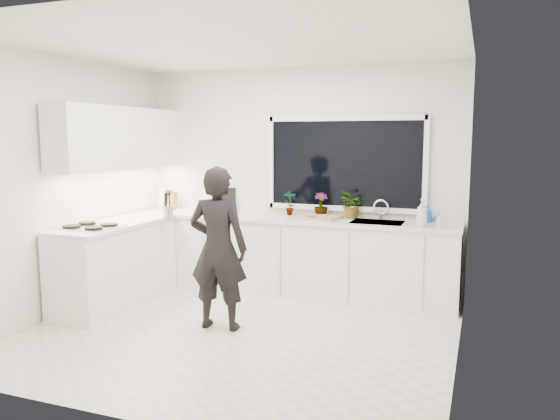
% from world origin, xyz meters
% --- Properties ---
extents(floor, '(4.00, 3.50, 0.02)m').
position_xyz_m(floor, '(0.00, 0.00, -0.01)').
color(floor, beige).
rests_on(floor, ground).
extents(wall_back, '(4.00, 0.02, 2.70)m').
position_xyz_m(wall_back, '(0.00, 1.76, 1.35)').
color(wall_back, white).
rests_on(wall_back, ground).
extents(wall_left, '(0.02, 3.50, 2.70)m').
position_xyz_m(wall_left, '(-2.01, 0.00, 1.35)').
color(wall_left, white).
rests_on(wall_left, ground).
extents(wall_right, '(0.02, 3.50, 2.70)m').
position_xyz_m(wall_right, '(2.01, 0.00, 1.35)').
color(wall_right, white).
rests_on(wall_right, ground).
extents(ceiling, '(4.00, 3.50, 0.02)m').
position_xyz_m(ceiling, '(0.00, 0.00, 2.71)').
color(ceiling, white).
rests_on(ceiling, wall_back).
extents(window, '(1.80, 0.02, 1.00)m').
position_xyz_m(window, '(0.60, 1.73, 1.55)').
color(window, black).
rests_on(window, wall_back).
extents(base_cabinets_back, '(3.92, 0.58, 0.88)m').
position_xyz_m(base_cabinets_back, '(0.00, 1.45, 0.44)').
color(base_cabinets_back, white).
rests_on(base_cabinets_back, floor).
extents(base_cabinets_left, '(0.58, 1.60, 0.88)m').
position_xyz_m(base_cabinets_left, '(-1.67, 0.35, 0.44)').
color(base_cabinets_left, white).
rests_on(base_cabinets_left, floor).
extents(countertop_back, '(3.94, 0.62, 0.04)m').
position_xyz_m(countertop_back, '(0.00, 1.44, 0.90)').
color(countertop_back, silver).
rests_on(countertop_back, base_cabinets_back).
extents(countertop_left, '(0.62, 1.60, 0.04)m').
position_xyz_m(countertop_left, '(-1.67, 0.35, 0.90)').
color(countertop_left, silver).
rests_on(countertop_left, base_cabinets_left).
extents(upper_cabinets, '(0.34, 2.10, 0.70)m').
position_xyz_m(upper_cabinets, '(-1.79, 0.70, 1.85)').
color(upper_cabinets, white).
rests_on(upper_cabinets, wall_left).
extents(sink, '(0.58, 0.42, 0.14)m').
position_xyz_m(sink, '(1.05, 1.45, 0.87)').
color(sink, silver).
rests_on(sink, countertop_back).
extents(faucet, '(0.03, 0.03, 0.22)m').
position_xyz_m(faucet, '(1.05, 1.65, 1.03)').
color(faucet, silver).
rests_on(faucet, countertop_back).
extents(stovetop, '(0.56, 0.48, 0.03)m').
position_xyz_m(stovetop, '(-1.69, -0.00, 0.94)').
color(stovetop, black).
rests_on(stovetop, countertop_left).
extents(person, '(0.61, 0.44, 1.59)m').
position_xyz_m(person, '(-0.23, 0.05, 0.80)').
color(person, black).
rests_on(person, floor).
extents(pizza_tray, '(0.54, 0.43, 0.03)m').
position_xyz_m(pizza_tray, '(0.36, 1.42, 0.94)').
color(pizza_tray, '#B0B0B5').
rests_on(pizza_tray, countertop_back).
extents(pizza, '(0.49, 0.38, 0.01)m').
position_xyz_m(pizza, '(0.36, 1.42, 0.95)').
color(pizza, '#CB441B').
rests_on(pizza, pizza_tray).
extents(watering_can, '(0.16, 0.16, 0.13)m').
position_xyz_m(watering_can, '(1.55, 1.61, 0.98)').
color(watering_can, blue).
rests_on(watering_can, countertop_back).
extents(paper_towel_roll, '(0.15, 0.15, 0.26)m').
position_xyz_m(paper_towel_roll, '(-1.79, 1.55, 1.05)').
color(paper_towel_roll, white).
rests_on(paper_towel_roll, countertop_back).
extents(knife_block, '(0.15, 0.13, 0.22)m').
position_xyz_m(knife_block, '(-1.70, 1.59, 1.03)').
color(knife_block, '#9A6E47').
rests_on(knife_block, countertop_back).
extents(utensil_crock, '(0.15, 0.15, 0.16)m').
position_xyz_m(utensil_crock, '(-1.26, 0.80, 1.00)').
color(utensil_crock, '#B1B1B6').
rests_on(utensil_crock, countertop_left).
extents(picture_frame_large, '(0.22, 0.09, 0.28)m').
position_xyz_m(picture_frame_large, '(-0.97, 1.69, 1.06)').
color(picture_frame_large, black).
rests_on(picture_frame_large, countertop_back).
extents(picture_frame_small, '(0.25, 0.09, 0.30)m').
position_xyz_m(picture_frame_small, '(-0.95, 1.69, 1.07)').
color(picture_frame_small, black).
rests_on(picture_frame_small, countertop_back).
extents(herb_plants, '(1.03, 0.38, 0.32)m').
position_xyz_m(herb_plants, '(0.54, 1.61, 1.07)').
color(herb_plants, '#26662D').
rests_on(herb_plants, countertop_back).
extents(soap_bottles, '(0.34, 0.16, 0.29)m').
position_xyz_m(soap_bottles, '(1.60, 1.30, 1.05)').
color(soap_bottles, '#D8BF66').
rests_on(soap_bottles, countertop_back).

